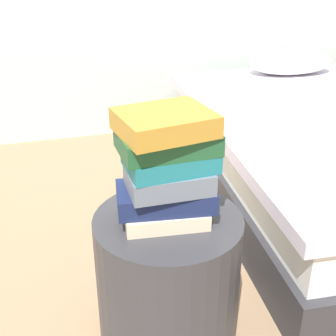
# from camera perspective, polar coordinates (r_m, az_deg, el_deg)

# --- Properties ---
(side_table) EXTENTS (0.46, 0.46, 0.50)m
(side_table) POSITION_cam_1_polar(r_m,az_deg,el_deg) (1.57, 0.00, -14.01)
(side_table) COLOR #333338
(side_table) RESTS_ON ground_plane
(book_cream) EXTENTS (0.26, 0.22, 0.05)m
(book_cream) POSITION_cam_1_polar(r_m,az_deg,el_deg) (1.41, -0.47, -5.29)
(book_cream) COLOR beige
(book_cream) RESTS_ON side_table
(book_navy) EXTENTS (0.30, 0.19, 0.06)m
(book_navy) POSITION_cam_1_polar(r_m,az_deg,el_deg) (1.37, -0.27, -3.60)
(book_navy) COLOR #19234C
(book_navy) RESTS_ON book_cream
(book_slate) EXTENTS (0.24, 0.16, 0.06)m
(book_slate) POSITION_cam_1_polar(r_m,az_deg,el_deg) (1.34, 0.20, -1.38)
(book_slate) COLOR slate
(book_slate) RESTS_ON book_navy
(book_teal) EXTENTS (0.26, 0.19, 0.05)m
(book_teal) POSITION_cam_1_polar(r_m,az_deg,el_deg) (1.32, 0.28, 0.99)
(book_teal) COLOR #1E727F
(book_teal) RESTS_ON book_slate
(book_forest) EXTENTS (0.28, 0.19, 0.06)m
(book_forest) POSITION_cam_1_polar(r_m,az_deg,el_deg) (1.30, 0.10, 3.33)
(book_forest) COLOR #1E512D
(book_forest) RESTS_ON book_teal
(book_ochre) EXTENTS (0.28, 0.24, 0.06)m
(book_ochre) POSITION_cam_1_polar(r_m,az_deg,el_deg) (1.27, -0.38, 5.58)
(book_ochre) COLOR #B7842D
(book_ochre) RESTS_ON book_forest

